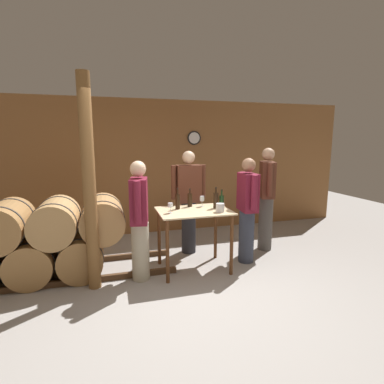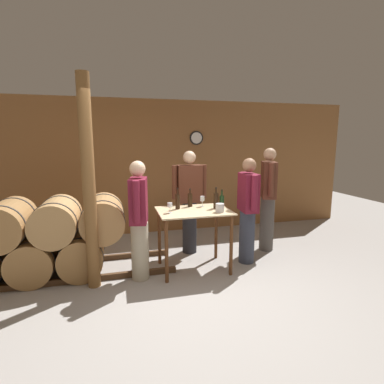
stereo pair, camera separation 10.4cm
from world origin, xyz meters
TOP-DOWN VIEW (x-y plane):
  - ground_plane at (0.00, 0.00)m, footprint 14.00×14.00m
  - back_wall at (0.00, 2.77)m, footprint 8.40×0.08m
  - barrel_rack at (-1.87, 1.07)m, footprint 3.84×0.88m
  - tasting_table at (0.18, 0.75)m, footprint 1.04×0.77m
  - wooden_post at (-1.22, 0.57)m, footprint 0.16×0.16m
  - wine_bottle_far_left at (-0.03, 0.89)m, footprint 0.07×0.07m
  - wine_bottle_left at (0.19, 1.00)m, footprint 0.07×0.07m
  - wine_bottle_center at (0.53, 0.79)m, footprint 0.08×0.08m
  - wine_bottle_right at (0.63, 0.81)m, footprint 0.07×0.07m
  - wine_glass_near_left at (-0.18, 0.68)m, footprint 0.07×0.07m
  - wine_glass_near_center at (0.37, 0.95)m, footprint 0.07×0.07m
  - ice_bucket at (0.50, 0.55)m, footprint 0.12×0.12m
  - person_host at (1.61, 1.21)m, footprint 0.34×0.56m
  - person_visitor_with_scarf at (0.29, 1.44)m, footprint 0.59×0.24m
  - person_visitor_bearded at (1.05, 0.80)m, footprint 0.25×0.59m
  - person_visitor_near_door at (-0.61, 0.64)m, footprint 0.29×0.58m

SIDE VIEW (x-z plane):
  - ground_plane at x=0.00m, z-range 0.00..0.00m
  - barrel_rack at x=-1.87m, z-range -0.02..1.09m
  - tasting_table at x=0.18m, z-range 0.28..1.18m
  - person_visitor_bearded at x=1.05m, z-range 0.05..1.68m
  - person_visitor_near_door at x=-0.61m, z-range 0.05..1.68m
  - person_visitor_with_scarf at x=0.29m, z-range 0.05..1.78m
  - person_host at x=1.61m, z-range 0.06..1.83m
  - ice_bucket at x=0.50m, z-range 0.90..1.03m
  - wine_bottle_right at x=0.63m, z-range 0.87..1.14m
  - wine_bottle_left at x=0.19m, z-range 0.87..1.15m
  - wine_glass_near_left at x=-0.18m, z-range 0.94..1.08m
  - wine_glass_near_center at x=0.37m, z-range 0.94..1.10m
  - wine_bottle_far_left at x=-0.03m, z-range 0.87..1.18m
  - wine_bottle_center at x=0.53m, z-range 0.87..1.18m
  - wooden_post at x=-1.22m, z-range 0.00..2.70m
  - back_wall at x=0.00m, z-range 0.00..2.70m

